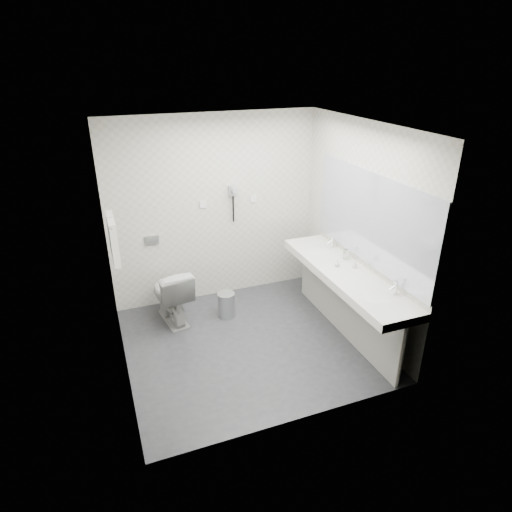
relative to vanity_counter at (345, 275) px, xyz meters
name	(u,v)px	position (x,y,z in m)	size (l,w,h in m)	color
floor	(249,343)	(-1.12, 0.20, -0.80)	(2.80, 2.80, 0.00)	#2B2C30
ceiling	(247,127)	(-1.12, 0.20, 1.70)	(2.80, 2.80, 0.00)	silver
wall_back	(214,210)	(-1.12, 1.50, 0.45)	(2.80, 2.80, 0.00)	beige
wall_front	(302,305)	(-1.12, -1.10, 0.45)	(2.80, 2.80, 0.00)	beige
wall_left	(113,267)	(-2.52, 0.20, 0.45)	(2.60, 2.60, 0.00)	beige
wall_right	(360,230)	(0.27, 0.20, 0.45)	(2.60, 2.60, 0.00)	beige
vanity_counter	(345,275)	(0.00, 0.00, 0.00)	(0.55, 2.20, 0.10)	silver
vanity_panel	(344,306)	(0.02, 0.00, -0.42)	(0.03, 2.15, 0.75)	gray
vanity_post_near	(401,355)	(0.05, -1.04, -0.42)	(0.06, 0.06, 0.75)	silver
vanity_post_far	(307,270)	(0.05, 1.04, -0.42)	(0.06, 0.06, 0.75)	silver
mirror	(370,219)	(0.26, 0.00, 0.65)	(0.02, 2.20, 1.05)	#B2BCC6
basin_near	(379,298)	(0.00, -0.65, 0.04)	(0.40, 0.31, 0.05)	silver
basin_far	(319,251)	(0.00, 0.65, 0.04)	(0.40, 0.31, 0.05)	silver
faucet_near	(396,288)	(0.19, -0.65, 0.12)	(0.04, 0.04, 0.15)	silver
faucet_far	(332,242)	(0.19, 0.65, 0.12)	(0.04, 0.04, 0.15)	silver
soap_bottle_a	(355,264)	(0.14, 0.03, 0.10)	(0.04, 0.04, 0.09)	white
soap_bottle_b	(337,263)	(-0.03, 0.14, 0.09)	(0.06, 0.06, 0.08)	white
glass_left	(346,254)	(0.18, 0.29, 0.11)	(0.07, 0.07, 0.12)	silver
toilet	(171,294)	(-1.86, 1.03, -0.43)	(0.42, 0.73, 0.74)	silver
flush_plate	(152,240)	(-1.98, 1.49, 0.15)	(0.18, 0.02, 0.12)	#B2B5BA
pedal_bin	(226,305)	(-1.19, 0.87, -0.64)	(0.22, 0.22, 0.31)	#B2B5BA
bin_lid	(226,294)	(-1.19, 0.87, -0.48)	(0.22, 0.22, 0.01)	#B2B5BA
towel_rail	(109,219)	(-2.47, 0.75, 0.75)	(0.02, 0.02, 0.62)	silver
towel_near	(114,243)	(-2.46, 0.61, 0.53)	(0.07, 0.24, 0.48)	white
towel_far	(112,234)	(-2.46, 0.89, 0.53)	(0.07, 0.24, 0.48)	white
dryer_cradle	(233,191)	(-0.88, 1.47, 0.70)	(0.10, 0.04, 0.14)	#98989E
dryer_barrel	(234,190)	(-0.88, 1.40, 0.73)	(0.08, 0.08, 0.14)	#98989E
dryer_cord	(233,209)	(-0.88, 1.46, 0.45)	(0.02, 0.02, 0.35)	black
switch_plate_a	(203,205)	(-1.27, 1.49, 0.55)	(0.09, 0.02, 0.09)	silver
switch_plate_b	(253,199)	(-0.57, 1.49, 0.55)	(0.09, 0.02, 0.09)	silver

